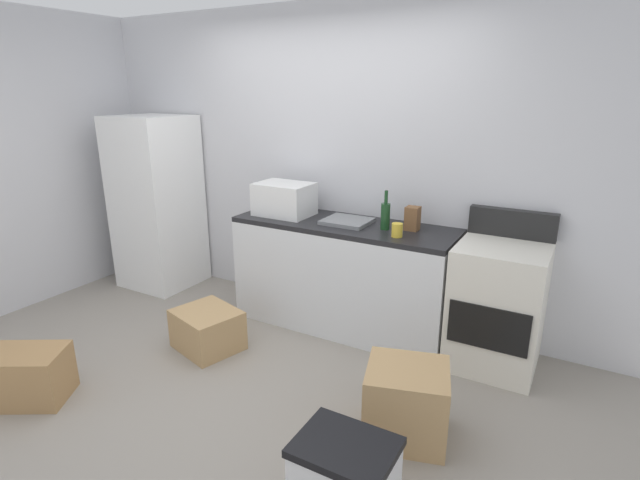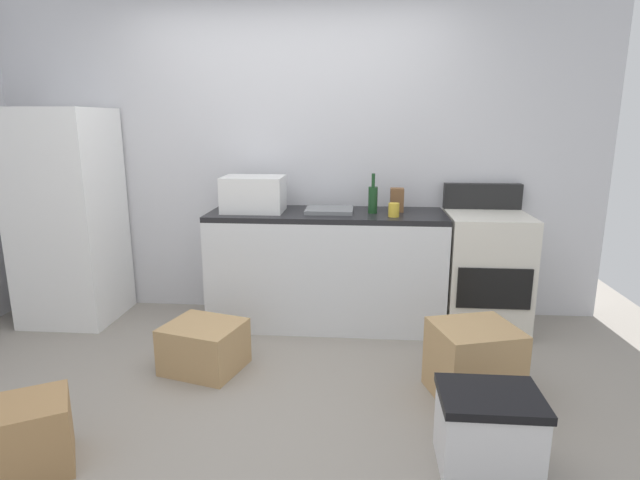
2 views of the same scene
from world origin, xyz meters
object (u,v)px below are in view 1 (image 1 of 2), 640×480
Objects in this scene: stove_oven at (497,304)px; wine_bottle at (385,215)px; cardboard_box_small at (406,402)px; microwave at (284,199)px; knife_block at (412,218)px; refrigerator at (157,203)px; cardboard_box_medium at (25,376)px; storage_bin at (345,477)px; coffee_mug at (397,230)px; cardboard_box_large at (208,329)px.

stove_oven is 3.67× the size of wine_bottle.
wine_bottle is at bearing 119.40° from cardboard_box_small.
microwave is 1.01× the size of cardboard_box_small.
wine_bottle reaches higher than knife_block.
refrigerator is 5.60× the size of wine_bottle.
cardboard_box_medium is at bearing -130.75° from wine_bottle.
cardboard_box_medium is (-1.65, -1.92, -0.84)m from wine_bottle.
knife_block is at bearing 2.72° from refrigerator.
refrigerator is 3.65× the size of storage_bin.
stove_oven is at bearing 0.61° from microwave.
wine_bottle is 0.65× the size of storage_bin.
wine_bottle is 0.21m from coffee_mug.
coffee_mug is at bearing -167.79° from stove_oven.
cardboard_box_large is 1.68m from cardboard_box_small.
storage_bin is (0.34, -1.77, -0.80)m from knife_block.
microwave is at bearing 68.82° from cardboard_box_medium.
microwave is 1.07m from coffee_mug.
microwave is 1.00× the size of storage_bin.
wine_bottle is 1.62m from cardboard_box_large.
stove_oven is at bearing 12.21° from coffee_mug.
wine_bottle reaches higher than cardboard_box_large.
knife_block is (-0.68, 0.07, 0.52)m from stove_oven.
refrigerator is at bearing -179.03° from stove_oven.
stove_oven is 2.39× the size of microwave.
cardboard_box_small is (0.40, -1.12, -0.77)m from knife_block.
cardboard_box_small is (1.67, -0.20, 0.06)m from cardboard_box_large.
wine_bottle reaches higher than coffee_mug.
coffee_mug is at bearing -98.83° from knife_block.
stove_oven reaches higher than cardboard_box_medium.
cardboard_box_medium is at bearing -111.18° from microwave.
knife_block is 1.78m from cardboard_box_large.
coffee_mug is 0.22× the size of cardboard_box_small.
cardboard_box_medium is (0.75, -1.88, -0.67)m from refrigerator.
cardboard_box_small is at bearing -6.68° from cardboard_box_large.
microwave is at bearing -179.72° from wine_bottle.
refrigerator is 16.80× the size of coffee_mug.
refrigerator is 1.69m from cardboard_box_large.
microwave is at bearing 78.25° from cardboard_box_large.
wine_bottle is at bearing 0.97° from refrigerator.
cardboard_box_medium is at bearing -135.42° from coffee_mug.
knife_block is at bearing 100.73° from storage_bin.
storage_bin is (-0.07, -0.65, -0.02)m from cardboard_box_small.
wine_bottle is at bearing 37.84° from cardboard_box_large.
microwave is at bearing -175.47° from knife_block.
cardboard_box_medium is (-1.84, -2.00, -0.82)m from knife_block.
stove_oven is 3.19m from cardboard_box_medium.
cardboard_box_large is at bearing 152.29° from storage_bin.
storage_bin is at bearing -101.54° from stove_oven.
stove_oven reaches higher than storage_bin.
cardboard_box_medium is (-0.57, -1.07, 0.02)m from cardboard_box_large.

